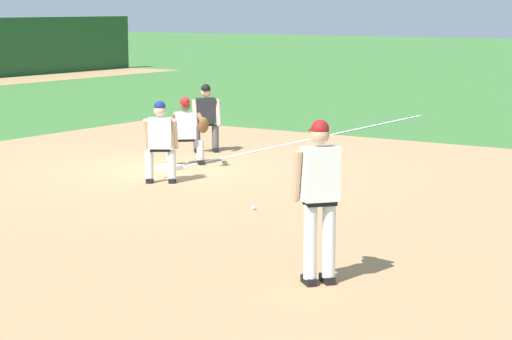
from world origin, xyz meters
TOP-DOWN VIEW (x-y plane):
  - ground_plane at (0.00, 0.00)m, footprint 160.00×160.00m
  - infield_dirt_patch at (-2.66, -3.19)m, footprint 18.00×18.00m
  - foul_line_stripe at (5.74, 0.00)m, footprint 11.47×0.10m
  - first_base_bag at (0.00, 0.00)m, footprint 0.38×0.38m
  - baseball at (-2.27, -3.45)m, footprint 0.07×0.07m
  - pitcher at (-5.28, -6.35)m, footprint 0.85×0.54m
  - first_baseman at (0.62, 0.05)m, footprint 0.71×1.09m
  - baserunner at (-1.21, -0.77)m, footprint 0.63×0.68m
  - umpire at (2.28, 0.81)m, footprint 0.67×0.67m

SIDE VIEW (x-z plane):
  - ground_plane at x=0.00m, z-range 0.00..0.00m
  - infield_dirt_patch at x=-2.66m, z-range 0.00..0.01m
  - foul_line_stripe at x=5.74m, z-range 0.01..0.01m
  - baseball at x=-2.27m, z-range 0.00..0.07m
  - first_base_bag at x=0.00m, z-range 0.00..0.09m
  - first_baseman at x=0.62m, z-range 0.06..1.40m
  - baserunner at x=-1.21m, z-range 0.06..1.52m
  - umpire at x=2.28m, z-range 0.06..1.52m
  - pitcher at x=-5.28m, z-range 0.13..1.99m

